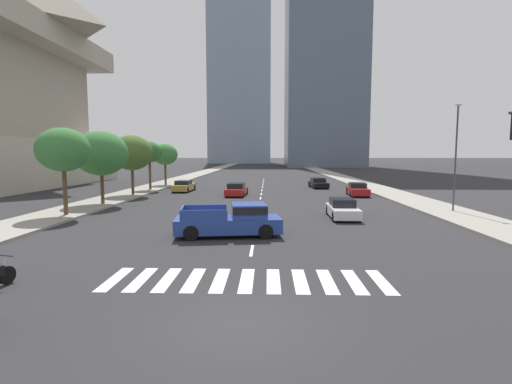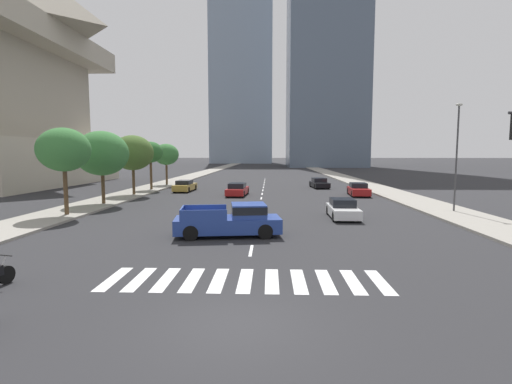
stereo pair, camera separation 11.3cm
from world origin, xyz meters
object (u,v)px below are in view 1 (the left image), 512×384
at_px(street_tree_second, 101,153).
at_px(sedan_black_0, 318,183).
at_px(street_tree_fifth, 165,155).
at_px(street_tree_nearest, 63,150).
at_px(street_tree_third, 132,153).
at_px(sedan_red_2, 237,190).
at_px(pickup_truck, 233,220).
at_px(sedan_white_4, 342,209).
at_px(sedan_red_3, 358,190).
at_px(street_tree_fourth, 149,152).
at_px(street_lamp_east, 456,149).
at_px(sedan_gold_1, 184,186).

bearing_deg(street_tree_second, sedan_black_0, 40.20).
xyz_separation_m(sedan_black_0, street_tree_fifth, (-20.02, 2.66, 3.59)).
relative_size(street_tree_nearest, street_tree_third, 0.98).
xyz_separation_m(sedan_red_2, street_tree_third, (-10.50, -0.65, 3.76)).
bearing_deg(pickup_truck, sedan_red_2, 86.61).
bearing_deg(sedan_red_2, street_tree_fifth, 45.56).
relative_size(sedan_red_2, sedan_white_4, 1.14).
height_order(sedan_red_3, street_tree_third, street_tree_third).
height_order(sedan_black_0, street_tree_fifth, street_tree_fifth).
height_order(pickup_truck, sedan_black_0, pickup_truck).
height_order(sedan_red_2, street_tree_second, street_tree_second).
distance_m(pickup_truck, sedan_red_3, 22.44).
height_order(sedan_black_0, street_tree_fourth, street_tree_fourth).
distance_m(street_lamp_east, street_tree_second, 27.30).
bearing_deg(sedan_white_4, pickup_truck, -48.23).
relative_size(street_tree_third, street_tree_fifth, 1.10).
bearing_deg(sedan_black_0, street_tree_third, -68.78).
height_order(sedan_gold_1, sedan_white_4, sedan_gold_1).
height_order(sedan_gold_1, street_tree_fourth, street_tree_fourth).
height_order(sedan_white_4, street_lamp_east, street_lamp_east).
height_order(sedan_red_3, sedan_white_4, sedan_red_3).
relative_size(sedan_white_4, street_tree_third, 0.71).
distance_m(sedan_red_2, street_lamp_east, 20.32).
bearing_deg(street_lamp_east, street_tree_third, 159.05).
bearing_deg(street_tree_second, street_tree_nearest, -90.00).
height_order(sedan_white_4, street_tree_fifth, street_tree_fifth).
distance_m(street_tree_nearest, street_tree_fourth, 18.67).
bearing_deg(sedan_gold_1, street_tree_second, 163.56).
height_order(sedan_red_3, street_tree_fifth, street_tree_fifth).
relative_size(sedan_black_0, sedan_red_2, 0.92).
bearing_deg(street_tree_fourth, sedan_black_0, 11.44).
xyz_separation_m(street_tree_fourth, street_tree_fifth, (0.00, 6.71, -0.26)).
relative_size(sedan_red_2, sedan_red_3, 1.11).
height_order(pickup_truck, street_tree_third, street_tree_third).
relative_size(street_tree_second, street_tree_fourth, 1.08).
bearing_deg(street_tree_fourth, sedan_white_4, -44.78).
distance_m(sedan_red_2, street_tree_nearest, 17.60).
distance_m(sedan_gold_1, street_tree_second, 13.16).
bearing_deg(pickup_truck, street_tree_second, 128.41).
bearing_deg(street_tree_nearest, street_tree_fifth, 90.00).
relative_size(sedan_white_4, street_tree_second, 0.71).
xyz_separation_m(street_tree_nearest, street_tree_fifth, (0.00, 25.38, -0.35)).
distance_m(sedan_gold_1, street_lamp_east, 27.81).
height_order(pickup_truck, street_tree_fourth, street_tree_fourth).
distance_m(sedan_red_3, street_tree_fourth, 23.67).
relative_size(sedan_gold_1, street_tree_fourth, 0.84).
xyz_separation_m(pickup_truck, street_tree_nearest, (-11.91, 5.71, 3.70)).
distance_m(sedan_red_3, street_tree_fifth, 25.84).
bearing_deg(sedan_black_0, street_tree_fifth, -102.42).
xyz_separation_m(street_tree_nearest, street_tree_second, (0.00, 5.80, -0.23)).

